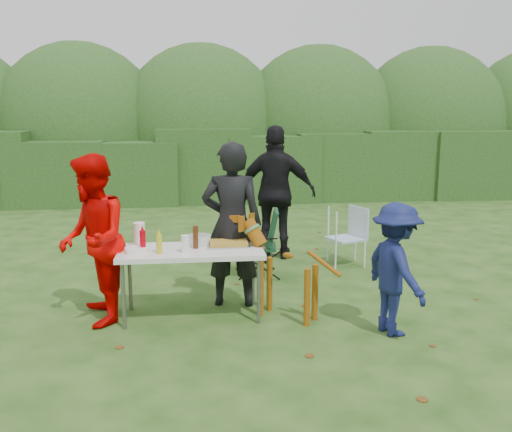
{
  "coord_description": "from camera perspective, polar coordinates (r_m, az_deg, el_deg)",
  "views": [
    {
      "loc": [
        -0.19,
        -5.3,
        2.14
      ],
      "look_at": [
        0.47,
        0.66,
        1.0
      ],
      "focal_mm": 38.0,
      "sensor_mm": 36.0,
      "label": 1
    }
  ],
  "objects": [
    {
      "name": "pasta_bowl",
      "position": [
        5.91,
        -6.01,
        -2.5
      ],
      "size": [
        0.26,
        0.26,
        0.1
      ],
      "primitive_type": "cylinder",
      "color": "silver",
      "rests_on": "folding_table"
    },
    {
      "name": "folding_table",
      "position": [
        5.73,
        -6.81,
        -4.0
      ],
      "size": [
        1.5,
        0.7,
        0.74
      ],
      "color": "silver",
      "rests_on": "ground"
    },
    {
      "name": "person_red_jacket",
      "position": [
        5.74,
        -16.81,
        -2.43
      ],
      "size": [
        0.83,
        0.98,
        1.75
      ],
      "primitive_type": "imported",
      "rotation": [
        0.0,
        0.0,
        -1.35
      ],
      "color": "#DA0200",
      "rests_on": "ground"
    },
    {
      "name": "plate_stack",
      "position": [
        5.68,
        -12.46,
        -3.49
      ],
      "size": [
        0.24,
        0.24,
        0.05
      ],
      "primitive_type": "cylinder",
      "color": "white",
      "rests_on": "folding_table"
    },
    {
      "name": "ground",
      "position": [
        5.72,
        -4.06,
        -11.23
      ],
      "size": [
        80.0,
        80.0,
        0.0
      ],
      "primitive_type": "plane",
      "color": "#1E4211"
    },
    {
      "name": "cup_stack",
      "position": [
        5.56,
        -7.48,
        -2.94
      ],
      "size": [
        0.08,
        0.08,
        0.18
      ],
      "primitive_type": "cylinder",
      "color": "white",
      "rests_on": "folding_table"
    },
    {
      "name": "beer_bottle",
      "position": [
        5.72,
        -6.38,
        -2.24
      ],
      "size": [
        0.06,
        0.06,
        0.24
      ],
      "primitive_type": "cylinder",
      "color": "#47230F",
      "rests_on": "folding_table"
    },
    {
      "name": "person_black_puffy",
      "position": [
        8.0,
        2.15,
        2.46
      ],
      "size": [
        1.24,
        0.73,
        1.97
      ],
      "primitive_type": "imported",
      "rotation": [
        0.0,
        0.0,
        2.91
      ],
      "color": "black",
      "rests_on": "ground"
    },
    {
      "name": "dog",
      "position": [
        5.71,
        3.36,
        -5.76
      ],
      "size": [
        1.13,
        1.01,
        1.04
      ],
      "primitive_type": null,
      "rotation": [
        0.0,
        0.0,
        2.49
      ],
      "color": "#82480C",
      "rests_on": "ground"
    },
    {
      "name": "hedge_row",
      "position": [
        13.36,
        -5.54,
        5.17
      ],
      "size": [
        22.0,
        1.4,
        1.7
      ],
      "primitive_type": "cube",
      "color": "#23471C",
      "rests_on": "ground"
    },
    {
      "name": "shrub_backdrop",
      "position": [
        14.91,
        -5.69,
        8.64
      ],
      "size": [
        20.0,
        2.6,
        3.2
      ],
      "primitive_type": "ellipsoid",
      "color": "#3D6628",
      "rests_on": "ground"
    },
    {
      "name": "child",
      "position": [
        5.44,
        14.48,
        -5.44
      ],
      "size": [
        0.67,
        0.93,
        1.31
      ],
      "primitive_type": "imported",
      "rotation": [
        0.0,
        0.0,
        1.8
      ],
      "color": "#131B4F",
      "rests_on": "ground"
    },
    {
      "name": "mustard_bottle",
      "position": [
        5.56,
        -10.15,
        -2.92
      ],
      "size": [
        0.06,
        0.06,
        0.2
      ],
      "primitive_type": "cylinder",
      "color": "gold",
      "rests_on": "folding_table"
    },
    {
      "name": "food_tray",
      "position": [
        5.8,
        -2.9,
        -3.1
      ],
      "size": [
        0.45,
        0.3,
        0.02
      ],
      "primitive_type": "cube",
      "color": "#B7B7BA",
      "rests_on": "folding_table"
    },
    {
      "name": "person_cook",
      "position": [
        6.01,
        -2.54,
        -0.93
      ],
      "size": [
        0.73,
        0.54,
        1.85
      ],
      "primitive_type": "imported",
      "rotation": [
        0.0,
        0.0,
        2.99
      ],
      "color": "black",
      "rests_on": "ground"
    },
    {
      "name": "focaccia_bread",
      "position": [
        5.8,
        -2.9,
        -2.83
      ],
      "size": [
        0.4,
        0.26,
        0.04
      ],
      "primitive_type": "cube",
      "color": "#AD882A",
      "rests_on": "food_tray"
    },
    {
      "name": "camping_chair",
      "position": [
        7.21,
        0.14,
        -2.8
      ],
      "size": [
        0.62,
        0.62,
        0.89
      ],
      "primitive_type": null,
      "rotation": [
        0.0,
        0.0,
        3.03
      ],
      "color": "#163C24",
      "rests_on": "ground"
    },
    {
      "name": "ketchup_bottle",
      "position": [
        5.67,
        -11.83,
        -2.61
      ],
      "size": [
        0.06,
        0.06,
        0.22
      ],
      "primitive_type": "cylinder",
      "color": "#BC000F",
      "rests_on": "folding_table"
    },
    {
      "name": "paper_towel_roll",
      "position": [
        5.89,
        -12.18,
        -1.92
      ],
      "size": [
        0.12,
        0.12,
        0.26
      ],
      "primitive_type": "cylinder",
      "color": "white",
      "rests_on": "folding_table"
    },
    {
      "name": "lawn_chair",
      "position": [
        7.83,
        9.48,
        -2.09
      ],
      "size": [
        0.64,
        0.64,
        0.83
      ],
      "primitive_type": null,
      "rotation": [
        0.0,
        0.0,
        3.52
      ],
      "color": "teal",
      "rests_on": "ground"
    }
  ]
}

